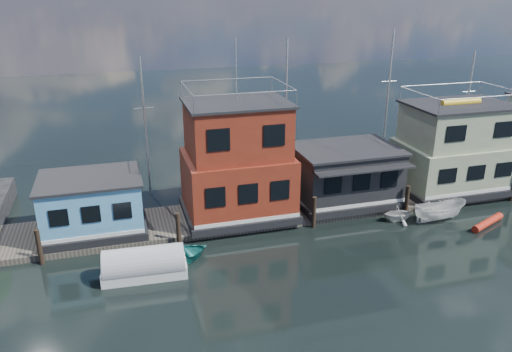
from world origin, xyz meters
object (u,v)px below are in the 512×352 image
object	(u,v)px
houseboat_dark	(345,174)
red_kayak	(488,222)
houseboat_green	(454,149)
tarp_runabout	(144,265)
motorboat	(439,211)
houseboat_red	(237,163)
dinghy_teal	(179,255)
dinghy_white	(398,213)
houseboat_blue	(92,205)

from	to	relation	value
houseboat_dark	red_kayak	distance (m)	10.05
houseboat_green	tarp_runabout	size ratio (longest dim) A/B	1.78
motorboat	tarp_runabout	bearing A→B (deg)	96.66
houseboat_red	dinghy_teal	xyz separation A→B (m)	(-4.78, -4.75, -3.71)
houseboat_dark	dinghy_white	world-z (taller)	houseboat_dark
houseboat_red	houseboat_green	xyz separation A→B (m)	(17.00, 0.00, -0.55)
houseboat_dark	dinghy_teal	size ratio (longest dim) A/B	1.94
houseboat_dark	dinghy_white	size ratio (longest dim) A/B	3.31
houseboat_green	motorboat	bearing A→B (deg)	-132.09
houseboat_green	red_kayak	world-z (taller)	houseboat_green
tarp_runabout	houseboat_dark	bearing A→B (deg)	24.46
dinghy_white	tarp_runabout	bearing A→B (deg)	103.82
dinghy_teal	houseboat_green	bearing A→B (deg)	-95.71
houseboat_green	dinghy_white	bearing A→B (deg)	-151.78
houseboat_green	red_kayak	bearing A→B (deg)	-100.73
red_kayak	motorboat	bearing A→B (deg)	127.32
tarp_runabout	motorboat	size ratio (longest dim) A/B	1.22
houseboat_green	motorboat	distance (m)	6.44
houseboat_blue	houseboat_dark	distance (m)	17.50
tarp_runabout	houseboat_green	bearing A→B (deg)	16.84
houseboat_dark	red_kayak	world-z (taller)	houseboat_dark
houseboat_blue	motorboat	bearing A→B (deg)	-10.78
motorboat	dinghy_white	distance (m)	2.78
houseboat_green	red_kayak	distance (m)	6.82
houseboat_blue	motorboat	size ratio (longest dim) A/B	1.66
houseboat_green	red_kayak	size ratio (longest dim) A/B	2.50
dinghy_teal	tarp_runabout	bearing A→B (deg)	99.36
houseboat_dark	houseboat_green	xyz separation A→B (m)	(9.00, 0.02, 1.13)
tarp_runabout	dinghy_white	size ratio (longest dim) A/B	2.11
houseboat_red	dinghy_white	distance (m)	11.57
houseboat_dark	tarp_runabout	xyz separation A→B (m)	(-14.83, -5.78, -1.72)
red_kayak	dinghy_white	bearing A→B (deg)	133.20
dinghy_teal	dinghy_white	size ratio (longest dim) A/B	1.71
dinghy_teal	red_kayak	size ratio (longest dim) A/B	1.14
houseboat_blue	houseboat_green	world-z (taller)	houseboat_green
houseboat_red	red_kayak	xyz separation A→B (m)	(15.89, -5.86, -3.86)
houseboat_dark	houseboat_green	size ratio (longest dim) A/B	0.88
dinghy_teal	dinghy_white	xyz separation A→B (m)	(15.23, 1.23, 0.19)
houseboat_dark	tarp_runabout	size ratio (longest dim) A/B	1.57
houseboat_blue	dinghy_white	world-z (taller)	houseboat_blue
houseboat_dark	houseboat_red	bearing A→B (deg)	179.86
houseboat_red	dinghy_white	size ratio (longest dim) A/B	5.30
red_kayak	houseboat_green	bearing A→B (deg)	55.76
houseboat_green	tarp_runabout	xyz separation A→B (m)	(-23.83, -5.80, -2.85)
houseboat_red	houseboat_green	world-z (taller)	houseboat_red
houseboat_red	red_kayak	bearing A→B (deg)	-20.23
houseboat_dark	dinghy_teal	xyz separation A→B (m)	(-12.78, -4.73, -2.02)
houseboat_red	houseboat_green	bearing A→B (deg)	0.00
houseboat_green	houseboat_red	bearing A→B (deg)	-180.00
houseboat_green	dinghy_teal	distance (m)	22.52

